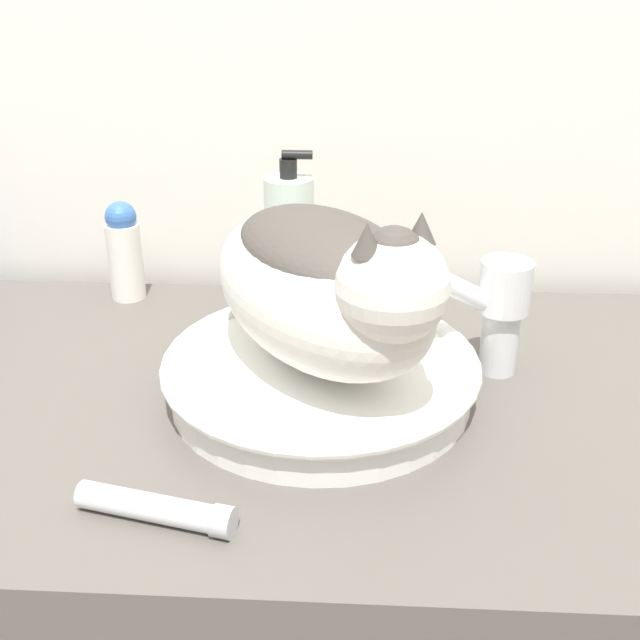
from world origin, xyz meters
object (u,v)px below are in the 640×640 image
Objects in this scene: deodorant_stick at (124,251)px; soap_pump_bottle at (289,239)px; cat at (328,281)px; cream_tube at (158,509)px; faucet at (497,306)px.

soap_pump_bottle reaches higher than deodorant_stick.
deodorant_stick is 0.23m from soap_pump_bottle.
cat reaches higher than soap_pump_bottle.
cream_tube is at bearing -98.88° from soap_pump_bottle.
soap_pump_bottle is at bearing 160.03° from cat.
cream_tube is at bearing -67.78° from cat.
soap_pump_bottle is (-0.07, 0.27, -0.05)m from cat.
faucet is 1.05× the size of deodorant_stick.
soap_pump_bottle is (0.23, 0.00, 0.02)m from deodorant_stick.
cat is 0.41m from deodorant_stick.
deodorant_stick is at bearing -165.89° from cat.
cat reaches higher than faucet.
faucet is 0.52m from deodorant_stick.
cat is 2.52× the size of cream_tube.
faucet is 0.69× the size of soap_pump_bottle.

